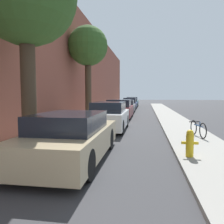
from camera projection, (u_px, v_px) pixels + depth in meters
ground_plane at (131, 120)px, 15.75m from camera, size 120.00×120.00×0.00m
sidewalk_left at (92, 118)px, 16.19m from camera, size 2.00×52.00×0.12m
sidewalk_right at (173, 120)px, 15.31m from camera, size 2.00×52.00×0.12m
building_facade_left at (73, 64)px, 16.07m from camera, size 0.70×52.00×8.14m
parked_car_champagne at (72, 137)px, 6.05m from camera, size 1.80×4.44×1.33m
parked_car_white at (109, 117)px, 11.25m from camera, size 1.72×4.04×1.45m
parked_car_maroon at (120, 109)px, 16.97m from camera, size 1.87×4.41×1.43m
parked_car_grey at (126, 106)px, 22.08m from camera, size 1.79×4.03×1.27m
parked_car_navy at (130, 104)px, 28.03m from camera, size 1.70×4.69×1.39m
parked_car_teal at (132, 102)px, 33.31m from camera, size 1.76×3.95×1.41m
street_tree_far at (88, 48)px, 14.39m from camera, size 2.59×2.59×6.17m
fire_hydrant at (190, 143)px, 6.03m from camera, size 0.45×0.21×0.75m
bicycle at (198, 129)px, 8.93m from camera, size 0.45×1.50×0.62m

